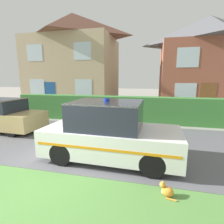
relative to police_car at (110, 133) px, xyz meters
The scene contains 9 objects.
ground_plane 2.52m from the police_car, 126.03° to the right, with size 80.00×80.00×0.00m, color gray.
road_strip 2.12m from the police_car, 135.70° to the left, with size 28.00×5.01×0.01m, color #5B5B60.
lawn_verge 2.95m from the police_car, 119.63° to the right, with size 28.00×2.66×0.01m, color #568C42.
garden_hedge 4.72m from the police_car, 89.49° to the left, with size 13.63×0.79×1.41m, color #3D7F38.
police_car is the anchor object (origin of this frame).
cat 2.22m from the police_car, 42.75° to the right, with size 0.33×0.25×0.31m.
neighbour_car_near 5.88m from the police_car, 162.88° to the left, with size 3.85×1.77×1.45m.
house_left 13.04m from the police_car, 119.64° to the left, with size 7.91×5.89×8.19m.
house_right 12.84m from the police_car, 64.90° to the left, with size 7.45×6.63×7.24m.
Camera 1 is at (2.60, -2.88, 2.38)m, focal length 28.00 mm.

